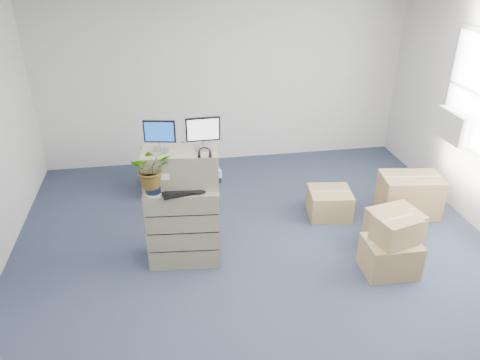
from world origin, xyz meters
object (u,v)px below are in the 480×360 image
at_px(office_chair, 166,168).
at_px(keyboard, 183,192).
at_px(monitor_left, 160,134).
at_px(potted_plant, 152,173).
at_px(water_bottle, 188,175).
at_px(monitor_right, 203,132).
at_px(filing_cabinet_lower, 184,223).

bearing_deg(office_chair, keyboard, 91.05).
relative_size(monitor_left, potted_plant, 0.73).
distance_m(monitor_left, water_bottle, 0.57).
height_order(monitor_left, monitor_right, monitor_right).
xyz_separation_m(filing_cabinet_lower, potted_plant, (-0.31, -0.11, 0.74)).
height_order(keyboard, office_chair, keyboard).
bearing_deg(keyboard, office_chair, 84.68).
distance_m(filing_cabinet_lower, keyboard, 0.52).
xyz_separation_m(keyboard, water_bottle, (0.08, 0.21, 0.10)).
bearing_deg(monitor_right, filing_cabinet_lower, -173.63).
height_order(filing_cabinet_lower, water_bottle, water_bottle).
xyz_separation_m(keyboard, potted_plant, (-0.32, 0.04, 0.24)).
relative_size(filing_cabinet_lower, monitor_left, 2.83).
distance_m(monitor_right, keyboard, 0.69).
relative_size(filing_cabinet_lower, water_bottle, 4.51).
bearing_deg(keyboard, filing_cabinet_lower, 81.98).
height_order(monitor_right, water_bottle, monitor_right).
xyz_separation_m(monitor_right, office_chair, (-0.44, 1.77, -1.24)).
bearing_deg(filing_cabinet_lower, monitor_right, 13.55).
height_order(water_bottle, office_chair, water_bottle).
bearing_deg(monitor_right, potted_plant, -167.03).
relative_size(monitor_left, keyboard, 0.74).
distance_m(monitor_right, office_chair, 2.21).
relative_size(monitor_right, office_chair, 0.53).
height_order(water_bottle, potted_plant, potted_plant).
relative_size(monitor_right, potted_plant, 0.79).
height_order(filing_cabinet_lower, office_chair, filing_cabinet_lower).
height_order(keyboard, potted_plant, potted_plant).
bearing_deg(water_bottle, potted_plant, -156.51).
bearing_deg(potted_plant, keyboard, -6.90).
bearing_deg(monitor_right, keyboard, -145.74).
bearing_deg(monitor_right, office_chair, 102.16).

